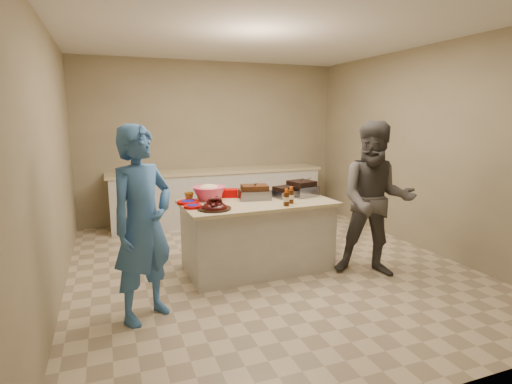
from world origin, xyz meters
name	(u,v)px	position (x,y,z in m)	size (l,w,h in m)	color
room	(267,265)	(0.00, 0.00, 0.00)	(4.50, 5.00, 2.70)	gray
back_counter	(218,196)	(0.00, 2.20, 0.45)	(3.60, 0.64, 0.90)	beige
island	(257,268)	(-0.14, -0.06, 0.00)	(1.73, 0.91, 0.82)	beige
rib_platter	(214,209)	(-0.71, -0.28, 0.82)	(0.35, 0.35, 0.14)	#420908
pulled_pork_tray	(255,199)	(-0.13, 0.08, 0.82)	(0.36, 0.27, 0.11)	#47230F
brisket_tray	(284,197)	(0.25, 0.05, 0.82)	(0.27, 0.23, 0.08)	black
roasting_pan	(301,196)	(0.49, 0.07, 0.82)	(0.32, 0.32, 0.13)	gray
coleslaw_bowl	(209,200)	(-0.64, 0.23, 0.82)	(0.39, 0.39, 0.27)	#E13F67
sausage_plate	(259,196)	(-0.02, 0.21, 0.82)	(0.28, 0.28, 0.05)	silver
mac_cheese_dish	(297,194)	(0.49, 0.20, 0.82)	(0.31, 0.23, 0.08)	orange
bbq_bottle_a	(286,206)	(0.07, -0.39, 0.82)	(0.06, 0.06, 0.19)	#3C1B07
bbq_bottle_b	(291,203)	(0.17, -0.29, 0.82)	(0.06, 0.06, 0.19)	#3C1B07
mustard_bottle	(241,199)	(-0.27, 0.15, 0.82)	(0.04, 0.04, 0.12)	#E2A400
sauce_bowl	(250,198)	(-0.16, 0.16, 0.82)	(0.13, 0.04, 0.13)	silver
plate_stack_large	(188,204)	(-0.92, 0.10, 0.82)	(0.25, 0.25, 0.03)	#A10000
plate_stack_small	(193,208)	(-0.91, -0.12, 0.82)	(0.20, 0.20, 0.03)	#A10000
plastic_cup	(189,201)	(-0.88, 0.24, 0.82)	(0.11, 0.10, 0.11)	#9E6C18
basket_stack	(230,197)	(-0.37, 0.30, 0.82)	(0.19, 0.14, 0.10)	#A10000
guest_blue	(148,317)	(-1.49, -0.79, 0.00)	(0.63, 1.73, 0.41)	#3868A9
guest_gray	(371,274)	(1.03, -0.67, 0.00)	(0.85, 1.74, 0.66)	#524F4A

